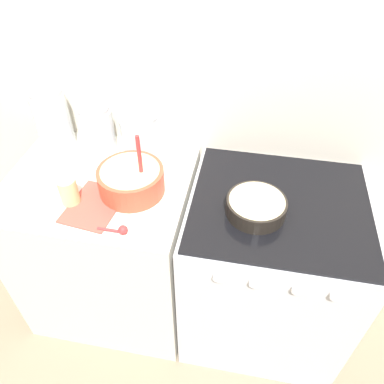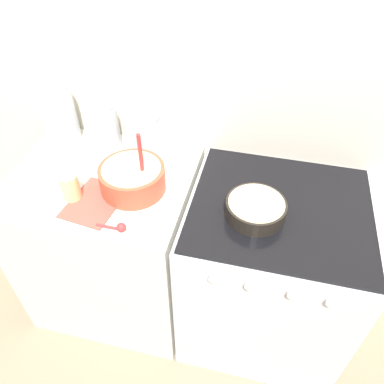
% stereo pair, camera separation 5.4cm
% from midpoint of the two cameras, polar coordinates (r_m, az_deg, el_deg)
% --- Properties ---
extents(ground_plane, '(12.00, 12.00, 0.00)m').
position_cam_midpoint_polar(ground_plane, '(2.10, -3.28, -24.39)').
color(ground_plane, gray).
extents(wall_back, '(4.57, 0.05, 2.40)m').
position_cam_midpoint_polar(wall_back, '(1.65, 0.65, 16.58)').
color(wall_back, beige).
rests_on(wall_back, ground_plane).
extents(countertop_cabinet, '(0.79, 0.66, 0.88)m').
position_cam_midpoint_polar(countertop_cabinet, '(1.97, -12.90, -7.95)').
color(countertop_cabinet, silver).
rests_on(countertop_cabinet, ground_plane).
extents(stove, '(0.74, 0.68, 0.88)m').
position_cam_midpoint_polar(stove, '(1.86, 10.37, -11.49)').
color(stove, silver).
rests_on(stove, ground_plane).
extents(mixing_bowl, '(0.27, 0.27, 0.28)m').
position_cam_midpoint_polar(mixing_bowl, '(1.53, -10.26, 1.94)').
color(mixing_bowl, '#D84C33').
rests_on(mixing_bowl, countertop_cabinet).
extents(baking_pan, '(0.23, 0.23, 0.07)m').
position_cam_midpoint_polar(baking_pan, '(1.45, 8.69, -2.16)').
color(baking_pan, black).
rests_on(baking_pan, stove).
extents(storage_jar_left, '(0.16, 0.16, 0.28)m').
position_cam_midpoint_polar(storage_jar_left, '(1.87, -21.15, 9.89)').
color(storage_jar_left, silver).
rests_on(storage_jar_left, countertop_cabinet).
extents(storage_jar_middle, '(0.15, 0.15, 0.22)m').
position_cam_midpoint_polar(storage_jar_middle, '(1.79, -15.06, 8.88)').
color(storage_jar_middle, silver).
rests_on(storage_jar_middle, countertop_cabinet).
extents(storage_jar_right, '(0.18, 0.18, 0.20)m').
position_cam_midpoint_polar(storage_jar_right, '(1.72, -8.58, 8.21)').
color(storage_jar_right, silver).
rests_on(storage_jar_right, countertop_cabinet).
extents(tin_can, '(0.07, 0.07, 0.12)m').
position_cam_midpoint_polar(tin_can, '(1.55, -19.24, 0.08)').
color(tin_can, beige).
rests_on(tin_can, countertop_cabinet).
extents(recipe_page, '(0.22, 0.27, 0.01)m').
position_cam_midpoint_polar(recipe_page, '(1.54, -15.63, -2.00)').
color(recipe_page, '#CC4C3F').
rests_on(recipe_page, countertop_cabinet).
extents(measuring_spoon, '(0.12, 0.04, 0.04)m').
position_cam_midpoint_polar(measuring_spoon, '(1.41, -12.02, -5.71)').
color(measuring_spoon, red).
rests_on(measuring_spoon, countertop_cabinet).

